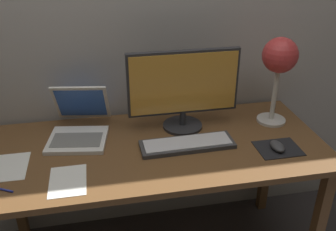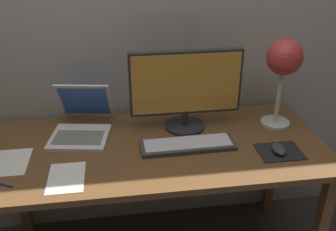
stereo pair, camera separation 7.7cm
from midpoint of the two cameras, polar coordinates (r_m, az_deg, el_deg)
name	(u,v)px [view 1 (the left image)]	position (r m, az deg, el deg)	size (l,w,h in m)	color
back_wall	(141,7)	(1.94, -5.34, 15.99)	(4.80, 0.06, 2.60)	#A8A099
desk	(156,160)	(1.82, -3.06, -6.70)	(1.60, 0.70, 0.74)	brown
monitor	(183,87)	(1.83, 1.13, 4.31)	(0.55, 0.20, 0.41)	#28282B
keyboard_main	(187,144)	(1.77, 1.68, -4.35)	(0.44, 0.15, 0.03)	#38383A
laptop	(79,122)	(1.90, -14.37, -0.94)	(0.32, 0.39, 0.23)	silver
desk_lamp	(279,60)	(1.92, 15.39, 8.02)	(0.17, 0.17, 0.45)	beige
mousepad	(278,148)	(1.81, 15.14, -4.84)	(0.20, 0.16, 0.00)	black
mouse	(277,146)	(1.80, 15.01, -4.52)	(0.06, 0.10, 0.03)	#38383A
paper_sheet_near_mouse	(68,181)	(1.62, -16.25, -9.47)	(0.15, 0.21, 0.00)	white
paper_sheet_by_keyboard	(10,167)	(1.78, -23.94, -7.13)	(0.15, 0.21, 0.00)	white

